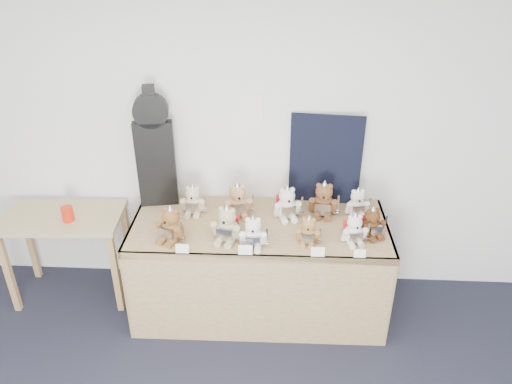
# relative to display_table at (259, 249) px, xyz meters

# --- Properties ---
(room_shell) EXTENTS (6.00, 6.00, 6.00)m
(room_shell) POSITION_rel_display_table_xyz_m (-0.10, 0.51, 0.93)
(room_shell) COLOR silver
(room_shell) RESTS_ON floor
(display_table) EXTENTS (2.01, 0.86, 0.83)m
(display_table) POSITION_rel_display_table_xyz_m (0.00, 0.00, 0.00)
(display_table) COLOR olive
(display_table) RESTS_ON floor
(side_table) EXTENTS (0.98, 0.58, 0.79)m
(side_table) POSITION_rel_display_table_xyz_m (-1.62, 0.18, 0.01)
(side_table) COLOR #A38357
(side_table) RESTS_ON floor
(guitar_case) EXTENTS (0.32, 0.14, 1.01)m
(guitar_case) POSITION_rel_display_table_xyz_m (-0.84, 0.37, 0.67)
(guitar_case) COLOR black
(guitar_case) RESTS_ON display_table
(navy_board) EXTENTS (0.57, 0.08, 0.77)m
(navy_board) POSITION_rel_display_table_xyz_m (0.51, 0.47, 0.56)
(navy_board) COLOR black
(navy_board) RESTS_ON display_table
(red_cup) EXTENTS (0.09, 0.09, 0.12)m
(red_cup) POSITION_rel_display_table_xyz_m (-1.53, 0.12, 0.20)
(red_cup) COLOR red
(red_cup) RESTS_ON side_table
(teddy_front_far_left) EXTENTS (0.24, 0.24, 0.30)m
(teddy_front_far_left) POSITION_rel_display_table_xyz_m (-0.64, -0.16, 0.30)
(teddy_front_far_left) COLOR brown
(teddy_front_far_left) RESTS_ON display_table
(teddy_front_left) EXTENTS (0.26, 0.24, 0.32)m
(teddy_front_left) POSITION_rel_display_table_xyz_m (-0.23, -0.14, 0.30)
(teddy_front_left) COLOR tan
(teddy_front_left) RESTS_ON display_table
(teddy_front_centre) EXTENTS (0.22, 0.18, 0.27)m
(teddy_front_centre) POSITION_rel_display_table_xyz_m (-0.03, -0.21, 0.29)
(teddy_front_centre) COLOR silver
(teddy_front_centre) RESTS_ON display_table
(teddy_front_right) EXTENTS (0.20, 0.17, 0.24)m
(teddy_front_right) POSITION_rel_display_table_xyz_m (0.37, -0.14, 0.27)
(teddy_front_right) COLOR olive
(teddy_front_right) RESTS_ON display_table
(teddy_front_far_right) EXTENTS (0.22, 0.19, 0.26)m
(teddy_front_far_right) POSITION_rel_display_table_xyz_m (0.70, -0.12, 0.28)
(teddy_front_far_right) COLOR silver
(teddy_front_far_right) RESTS_ON display_table
(teddy_front_end) EXTENTS (0.22, 0.21, 0.27)m
(teddy_front_end) POSITION_rel_display_table_xyz_m (0.84, -0.03, 0.28)
(teddy_front_end) COLOR #52311C
(teddy_front_end) RESTS_ON display_table
(teddy_back_left) EXTENTS (0.22, 0.18, 0.27)m
(teddy_back_left) POSITION_rel_display_table_xyz_m (-0.54, 0.23, 0.29)
(teddy_back_left) COLOR beige
(teddy_back_left) RESTS_ON display_table
(teddy_back_centre_left) EXTENTS (0.26, 0.23, 0.31)m
(teddy_back_centre_left) POSITION_rel_display_table_xyz_m (-0.18, 0.21, 0.30)
(teddy_back_centre_left) COLOR tan
(teddy_back_centre_left) RESTS_ON display_table
(teddy_back_centre_right) EXTENTS (0.25, 0.22, 0.30)m
(teddy_back_centre_right) POSITION_rel_display_table_xyz_m (0.21, 0.20, 0.29)
(teddy_back_centre_right) COLOR silver
(teddy_back_centre_right) RESTS_ON display_table
(teddy_back_right) EXTENTS (0.26, 0.22, 0.32)m
(teddy_back_right) POSITION_rel_display_table_xyz_m (0.50, 0.26, 0.30)
(teddy_back_right) COLOR brown
(teddy_back_right) RESTS_ON display_table
(teddy_back_end) EXTENTS (0.21, 0.18, 0.26)m
(teddy_back_end) POSITION_rel_display_table_xyz_m (0.77, 0.27, 0.28)
(teddy_back_end) COLOR white
(teddy_back_end) RESTS_ON display_table
(entry_card_a) EXTENTS (0.09, 0.02, 0.07)m
(entry_card_a) POSITION_rel_display_table_xyz_m (-0.53, -0.32, 0.21)
(entry_card_a) COLOR white
(entry_card_a) RESTS_ON display_table
(entry_card_b) EXTENTS (0.10, 0.02, 0.07)m
(entry_card_b) POSITION_rel_display_table_xyz_m (-0.08, -0.32, 0.22)
(entry_card_b) COLOR white
(entry_card_b) RESTS_ON display_table
(entry_card_c) EXTENTS (0.10, 0.02, 0.07)m
(entry_card_c) POSITION_rel_display_table_xyz_m (0.43, -0.31, 0.21)
(entry_card_c) COLOR white
(entry_card_c) RESTS_ON display_table
(entry_card_d) EXTENTS (0.08, 0.02, 0.06)m
(entry_card_d) POSITION_rel_display_table_xyz_m (0.72, -0.31, 0.21)
(entry_card_d) COLOR white
(entry_card_d) RESTS_ON display_table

